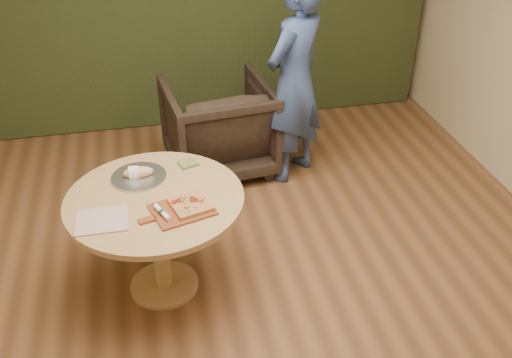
{
  "coord_description": "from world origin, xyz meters",
  "views": [
    {
      "loc": [
        -0.49,
        -2.53,
        2.77
      ],
      "look_at": [
        0.11,
        0.25,
        0.91
      ],
      "focal_mm": 40.0,
      "sensor_mm": 36.0,
      "label": 1
    }
  ],
  "objects_px": {
    "cutlery_roll": "(162,212)",
    "bread_roll": "(137,172)",
    "flatbread_pizza": "(191,204)",
    "serving_tray": "(139,177)",
    "pizza_paddle": "(181,210)",
    "armchair": "(218,122)",
    "person_standing": "(294,81)",
    "pedestal_table": "(157,215)"
  },
  "relations": [
    {
      "from": "pedestal_table",
      "to": "armchair",
      "type": "distance_m",
      "value": 1.61
    },
    {
      "from": "cutlery_roll",
      "to": "serving_tray",
      "type": "distance_m",
      "value": 0.47
    },
    {
      "from": "pedestal_table",
      "to": "armchair",
      "type": "bearing_deg",
      "value": 67.12
    },
    {
      "from": "armchair",
      "to": "flatbread_pizza",
      "type": "bearing_deg",
      "value": 69.42
    },
    {
      "from": "pedestal_table",
      "to": "person_standing",
      "type": "height_order",
      "value": "person_standing"
    },
    {
      "from": "armchair",
      "to": "person_standing",
      "type": "relative_size",
      "value": 0.51
    },
    {
      "from": "flatbread_pizza",
      "to": "serving_tray",
      "type": "bearing_deg",
      "value": 125.74
    },
    {
      "from": "serving_tray",
      "to": "armchair",
      "type": "xyz_separation_m",
      "value": [
        0.7,
        1.23,
        -0.3
      ]
    },
    {
      "from": "flatbread_pizza",
      "to": "armchair",
      "type": "height_order",
      "value": "armchair"
    },
    {
      "from": "flatbread_pizza",
      "to": "cutlery_roll",
      "type": "xyz_separation_m",
      "value": [
        -0.17,
        -0.05,
        0.0
      ]
    },
    {
      "from": "cutlery_roll",
      "to": "pedestal_table",
      "type": "bearing_deg",
      "value": 74.93
    },
    {
      "from": "serving_tray",
      "to": "flatbread_pizza",
      "type": "bearing_deg",
      "value": -54.26
    },
    {
      "from": "bread_roll",
      "to": "person_standing",
      "type": "xyz_separation_m",
      "value": [
        1.33,
        0.99,
        0.09
      ]
    },
    {
      "from": "armchair",
      "to": "person_standing",
      "type": "distance_m",
      "value": 0.79
    },
    {
      "from": "pedestal_table",
      "to": "cutlery_roll",
      "type": "xyz_separation_m",
      "value": [
        0.03,
        -0.21,
        0.17
      ]
    },
    {
      "from": "pedestal_table",
      "to": "person_standing",
      "type": "bearing_deg",
      "value": 45.08
    },
    {
      "from": "cutlery_roll",
      "to": "bread_roll",
      "type": "xyz_separation_m",
      "value": [
        -0.13,
        0.45,
        0.01
      ]
    },
    {
      "from": "pizza_paddle",
      "to": "cutlery_roll",
      "type": "xyz_separation_m",
      "value": [
        -0.11,
        -0.03,
        0.02
      ]
    },
    {
      "from": "pedestal_table",
      "to": "bread_roll",
      "type": "distance_m",
      "value": 0.32
    },
    {
      "from": "bread_roll",
      "to": "serving_tray",
      "type": "bearing_deg",
      "value": 0.0
    },
    {
      "from": "pizza_paddle",
      "to": "cutlery_roll",
      "type": "bearing_deg",
      "value": 178.38
    },
    {
      "from": "pizza_paddle",
      "to": "armchair",
      "type": "relative_size",
      "value": 0.52
    },
    {
      "from": "armchair",
      "to": "pizza_paddle",
      "type": "bearing_deg",
      "value": 67.53
    },
    {
      "from": "cutlery_roll",
      "to": "serving_tray",
      "type": "height_order",
      "value": "cutlery_roll"
    },
    {
      "from": "pedestal_table",
      "to": "person_standing",
      "type": "distance_m",
      "value": 1.77
    },
    {
      "from": "person_standing",
      "to": "cutlery_roll",
      "type": "bearing_deg",
      "value": 10.49
    },
    {
      "from": "serving_tray",
      "to": "armchair",
      "type": "distance_m",
      "value": 1.45
    },
    {
      "from": "cutlery_roll",
      "to": "bread_roll",
      "type": "distance_m",
      "value": 0.47
    },
    {
      "from": "flatbread_pizza",
      "to": "bread_roll",
      "type": "relative_size",
      "value": 1.41
    },
    {
      "from": "pizza_paddle",
      "to": "serving_tray",
      "type": "bearing_deg",
      "value": 102.56
    },
    {
      "from": "serving_tray",
      "to": "person_standing",
      "type": "distance_m",
      "value": 1.66
    },
    {
      "from": "pizza_paddle",
      "to": "cutlery_roll",
      "type": "relative_size",
      "value": 2.49
    },
    {
      "from": "serving_tray",
      "to": "armchair",
      "type": "bearing_deg",
      "value": 60.18
    },
    {
      "from": "flatbread_pizza",
      "to": "bread_roll",
      "type": "xyz_separation_m",
      "value": [
        -0.3,
        0.41,
        0.02
      ]
    },
    {
      "from": "flatbread_pizza",
      "to": "armchair",
      "type": "bearing_deg",
      "value": 75.82
    },
    {
      "from": "flatbread_pizza",
      "to": "person_standing",
      "type": "height_order",
      "value": "person_standing"
    },
    {
      "from": "pizza_paddle",
      "to": "serving_tray",
      "type": "distance_m",
      "value": 0.48
    },
    {
      "from": "flatbread_pizza",
      "to": "serving_tray",
      "type": "height_order",
      "value": "flatbread_pizza"
    },
    {
      "from": "cutlery_roll",
      "to": "bread_roll",
      "type": "relative_size",
      "value": 0.98
    },
    {
      "from": "pedestal_table",
      "to": "pizza_paddle",
      "type": "bearing_deg",
      "value": -51.15
    },
    {
      "from": "pizza_paddle",
      "to": "pedestal_table",
      "type": "bearing_deg",
      "value": 113.03
    },
    {
      "from": "pizza_paddle",
      "to": "armchair",
      "type": "distance_m",
      "value": 1.75
    }
  ]
}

